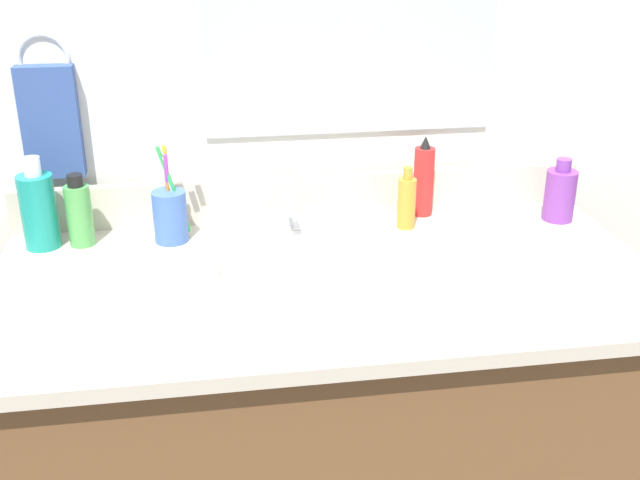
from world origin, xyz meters
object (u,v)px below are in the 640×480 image
Objects in this scene: bottle_toner_green at (79,213)px; faucet at (288,220)px; bottle_spray_red at (423,180)px; bottle_cream_purple at (560,194)px; bottle_mouthwash_teal at (39,209)px; bottle_oil_amber at (407,202)px; cup_blue_plastic at (170,212)px; hand_towel at (51,122)px.

faucet is at bearing -0.64° from bottle_toner_green.
bottle_cream_purple is at bearing -14.94° from bottle_spray_red.
bottle_oil_amber is (0.72, -0.01, -0.02)m from bottle_mouthwash_teal.
cup_blue_plastic reaches higher than bottle_oil_amber.
cup_blue_plastic is at bearing -2.88° from bottle_toner_green.
cup_blue_plastic is at bearing -178.97° from faucet.
hand_towel reaches higher than bottle_oil_amber.
hand_towel is at bearing 176.34° from bottle_spray_red.
hand_towel reaches higher than bottle_toner_green.
bottle_toner_green reaches higher than faucet.
bottle_mouthwash_teal is at bearing 179.49° from bottle_toner_green.
cup_blue_plastic is at bearing -26.14° from hand_towel.
faucet is 0.30m from bottle_spray_red.
bottle_cream_purple is (1.05, -0.02, -0.02)m from bottle_mouthwash_teal.
hand_towel reaches higher than faucet.
hand_towel is 1.70× the size of bottle_oil_amber.
bottle_spray_red is (0.29, 0.06, 0.05)m from faucet.
bottle_toner_green is at bearing 177.12° from cup_blue_plastic.
cup_blue_plastic is (0.17, -0.01, -0.01)m from bottle_toner_green.
bottle_mouthwash_teal is at bearing -176.23° from bottle_spray_red.
hand_towel is 1.66× the size of bottle_cream_purple.
bottle_spray_red is at bearing -3.66° from hand_towel.
bottle_toner_green is 0.70m from bottle_spray_red.
bottle_oil_amber is 0.47m from cup_blue_plastic.
bottle_spray_red is 0.09m from bottle_oil_amber.
hand_towel is 0.76m from bottle_spray_red.
cup_blue_plastic reaches higher than faucet.
bottle_cream_purple reaches higher than faucet.
bottle_toner_green is at bearing 178.78° from bottle_oil_amber.
cup_blue_plastic is (0.22, -0.11, -0.16)m from hand_towel.
faucet is 0.81× the size of cup_blue_plastic.
bottle_spray_red is 0.96× the size of bottle_mouthwash_teal.
faucet is at bearing 178.28° from bottle_cream_purple.
bottle_cream_purple is (1.02, -0.12, -0.16)m from hand_towel.
hand_towel is 1.27× the size of bottle_spray_red.
hand_towel is at bearing 173.25° from bottle_cream_purple.
bottle_toner_green is (-0.40, 0.00, 0.04)m from faucet.
faucet is at bearing 1.03° from cup_blue_plastic.
hand_towel is 0.29m from cup_blue_plastic.
bottle_mouthwash_teal reaches higher than bottle_oil_amber.
bottle_cream_purple is at bearing -1.72° from faucet.
faucet is 0.48m from bottle_mouthwash_teal.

